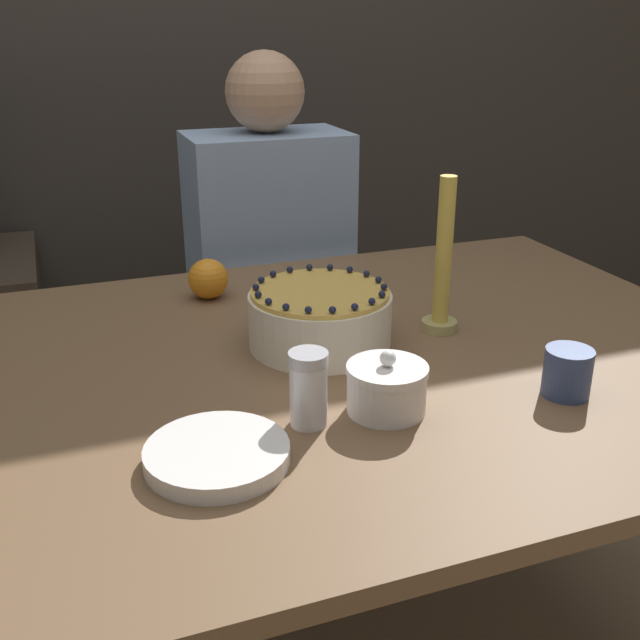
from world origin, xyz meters
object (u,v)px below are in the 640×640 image
object	(u,v)px
person_man_blue_shirt	(271,318)
sugar_bowl	(387,388)
cake	(320,318)
sugar_shaker	(308,388)
candle	(443,270)

from	to	relation	value
person_man_blue_shirt	sugar_bowl	bearing A→B (deg)	83.88
cake	sugar_bowl	distance (m)	0.26
cake	sugar_shaker	world-z (taller)	cake
sugar_shaker	person_man_blue_shirt	distance (m)	1.00
sugar_bowl	sugar_shaker	xyz separation A→B (m)	(-0.12, 0.00, 0.02)
cake	sugar_bowl	size ratio (longest dim) A/B	2.09
person_man_blue_shirt	cake	bearing A→B (deg)	80.89
sugar_bowl	candle	distance (m)	0.34
cake	sugar_bowl	bearing A→B (deg)	-88.10
cake	person_man_blue_shirt	bearing A→B (deg)	80.89
sugar_shaker	cake	bearing A→B (deg)	66.36
sugar_shaker	candle	distance (m)	0.42
cake	sugar_shaker	xyz separation A→B (m)	(-0.11, -0.25, 0.01)
cake	sugar_bowl	world-z (taller)	cake
candle	person_man_blue_shirt	bearing A→B (deg)	100.02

